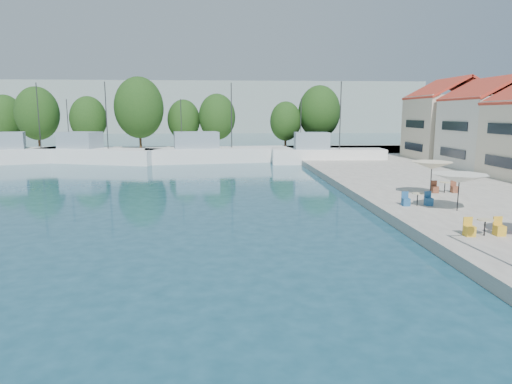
{
  "coord_description": "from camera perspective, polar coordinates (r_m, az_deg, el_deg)",
  "views": [
    {
      "loc": [
        -2.99,
        -2.71,
        6.02
      ],
      "look_at": [
        -1.06,
        26.0,
        1.07
      ],
      "focal_mm": 32.0,
      "sensor_mm": 36.0,
      "label": 1
    }
  ],
  "objects": [
    {
      "name": "tree_07",
      "position": [
        73.33,
        3.72,
        8.82
      ],
      "size": [
        4.97,
        4.97,
        7.35
      ],
      "color": "#3F2B19",
      "rests_on": "quay_far"
    },
    {
      "name": "trawler_03",
      "position": [
        57.87,
        -5.25,
        4.81
      ],
      "size": [
        18.37,
        7.23,
        10.2
      ],
      "rotation": [
        0.0,
        0.0,
        0.15
      ],
      "color": "white",
      "rests_on": "ground"
    },
    {
      "name": "tree_01",
      "position": [
        82.23,
        -28.9,
        8.16
      ],
      "size": [
        5.66,
        5.66,
        8.38
      ],
      "color": "#3F2B19",
      "rests_on": "quay_far"
    },
    {
      "name": "cafe_table_01",
      "position": [
        22.96,
        26.66,
        -4.22
      ],
      "size": [
        1.82,
        0.7,
        0.76
      ],
      "color": "black",
      "rests_on": "quay_right"
    },
    {
      "name": "tree_03",
      "position": [
        74.37,
        -20.23,
        8.58
      ],
      "size": [
        5.44,
        5.44,
        8.06
      ],
      "color": "#3F2B19",
      "rests_on": "quay_far"
    },
    {
      "name": "cafe_table_03",
      "position": [
        34.22,
        22.51,
        0.39
      ],
      "size": [
        1.82,
        0.7,
        0.76
      ],
      "color": "black",
      "rests_on": "quay_right"
    },
    {
      "name": "tree_05",
      "position": [
        74.7,
        -9.03,
        8.88
      ],
      "size": [
        5.18,
        5.18,
        7.66
      ],
      "color": "#3F2B19",
      "rests_on": "quay_far"
    },
    {
      "name": "tree_08",
      "position": [
        74.16,
        7.91,
        9.88
      ],
      "size": [
        6.66,
        6.66,
        9.86
      ],
      "color": "#3F2B19",
      "rests_on": "quay_far"
    },
    {
      "name": "cafe_table_02",
      "position": [
        28.82,
        19.51,
        -1.06
      ],
      "size": [
        1.82,
        0.7,
        0.76
      ],
      "color": "black",
      "rests_on": "quay_right"
    },
    {
      "name": "hill_east",
      "position": [
        187.7,
        9.54,
        9.63
      ],
      "size": [
        140.0,
        40.0,
        12.0
      ],
      "primitive_type": "cube",
      "color": "#909D94",
      "rests_on": "ground"
    },
    {
      "name": "trawler_01",
      "position": [
        63.68,
        -27.25,
        4.22
      ],
      "size": [
        18.34,
        9.91,
        10.2
      ],
      "rotation": [
        0.0,
        0.0,
        0.32
      ],
      "color": "silver",
      "rests_on": "ground"
    },
    {
      "name": "hill_west",
      "position": [
        164.94,
        -13.48,
        10.19
      ],
      "size": [
        180.0,
        40.0,
        16.0
      ],
      "primitive_type": "cube",
      "color": "#909D94",
      "rests_on": "ground"
    },
    {
      "name": "tree_02",
      "position": [
        76.68,
        -25.68,
        8.84
      ],
      "size": [
        6.38,
        6.38,
        9.44
      ],
      "color": "#3F2B19",
      "rests_on": "quay_far"
    },
    {
      "name": "building_05",
      "position": [
        52.23,
        27.56,
        7.83
      ],
      "size": [
        8.4,
        8.8,
        9.7
      ],
      "color": "silver",
      "rests_on": "quay_right"
    },
    {
      "name": "trawler_02",
      "position": [
        59.92,
        -19.54,
        4.46
      ],
      "size": [
        15.99,
        8.64,
        10.2
      ],
      "rotation": [
        0.0,
        0.0,
        -0.32
      ],
      "color": "white",
      "rests_on": "ground"
    },
    {
      "name": "tree_04",
      "position": [
        72.23,
        -14.41,
        10.17
      ],
      "size": [
        7.39,
        7.39,
        10.94
      ],
      "color": "#3F2B19",
      "rests_on": "quay_far"
    },
    {
      "name": "building_06",
      "position": [
        60.11,
        23.11,
        8.49
      ],
      "size": [
        9.0,
        8.8,
        10.2
      ],
      "color": "beige",
      "rests_on": "quay_right"
    },
    {
      "name": "quay_far",
      "position": [
        70.12,
        -7.96,
        4.99
      ],
      "size": [
        90.0,
        16.0,
        0.6
      ],
      "primitive_type": "cube",
      "color": "gray",
      "rests_on": "ground"
    },
    {
      "name": "umbrella_white",
      "position": [
        27.9,
        24.08,
        1.57
      ],
      "size": [
        3.11,
        3.11,
        2.11
      ],
      "color": "black",
      "rests_on": "quay_right"
    },
    {
      "name": "umbrella_cream",
      "position": [
        32.57,
        21.13,
        3.12
      ],
      "size": [
        2.75,
        2.75,
        2.28
      ],
      "color": "black",
      "rests_on": "quay_right"
    },
    {
      "name": "tree_06",
      "position": [
        72.92,
        -4.89,
        9.34
      ],
      "size": [
        5.76,
        5.76,
        8.53
      ],
      "color": "#3F2B19",
      "rests_on": "quay_far"
    },
    {
      "name": "trawler_04",
      "position": [
        56.32,
        8.64,
        4.61
      ],
      "size": [
        13.73,
        4.22,
        10.2
      ],
      "rotation": [
        0.0,
        0.0,
        -0.05
      ],
      "color": "white",
      "rests_on": "ground"
    }
  ]
}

